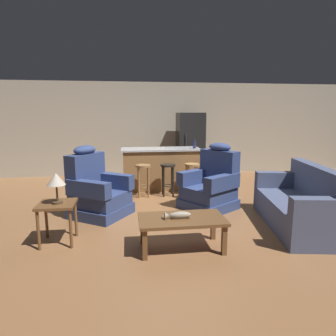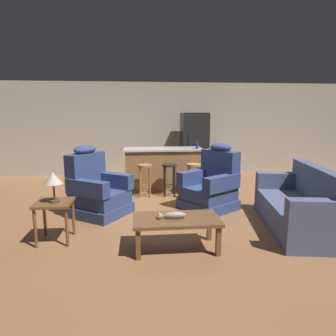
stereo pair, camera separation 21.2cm
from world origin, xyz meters
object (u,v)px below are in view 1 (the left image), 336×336
object	(u,v)px
couch	(301,205)
bar_stool_left	(143,175)
refrigerator	(190,145)
bottle_tall_green	(194,145)
fish_figurine	(178,215)
end_table	(57,210)
table_lamp	(56,181)
coffee_table	(182,222)
recliner_near_island	(211,185)
bar_stool_middle	(168,174)
recliner_near_lamp	(97,191)
bar_stool_right	(192,173)
kitchen_island	(161,168)

from	to	relation	value
couch	bar_stool_left	distance (m)	3.10
refrigerator	bottle_tall_green	world-z (taller)	refrigerator
fish_figurine	end_table	bearing A→B (deg)	164.57
table_lamp	coffee_table	bearing A→B (deg)	-13.72
recliner_near_island	table_lamp	size ratio (longest dim) A/B	2.93
coffee_table	recliner_near_island	size ratio (longest dim) A/B	0.92
table_lamp	bottle_tall_green	bearing A→B (deg)	47.48
couch	bar_stool_left	size ratio (longest dim) A/B	2.96
bar_stool_middle	refrigerator	bearing A→B (deg)	64.65
coffee_table	table_lamp	bearing A→B (deg)	166.28
fish_figurine	end_table	size ratio (longest dim) A/B	0.61
bar_stool_left	bottle_tall_green	distance (m)	1.42
bar_stool_left	bar_stool_middle	world-z (taller)	same
recliner_near_island	bottle_tall_green	xyz separation A→B (m)	(-0.00, 1.43, 0.61)
fish_figurine	bar_stool_middle	world-z (taller)	bar_stool_middle
recliner_near_island	bottle_tall_green	bearing A→B (deg)	-123.98
recliner_near_island	bar_stool_left	distance (m)	1.53
recliner_near_lamp	refrigerator	size ratio (longest dim) A/B	0.68
table_lamp	bar_stool_right	world-z (taller)	table_lamp
coffee_table	bottle_tall_green	size ratio (longest dim) A/B	4.76
couch	end_table	bearing A→B (deg)	11.55
end_table	table_lamp	xyz separation A→B (m)	(0.02, -0.02, 0.41)
couch	recliner_near_lamp	distance (m)	3.32
bar_stool_right	refrigerator	bearing A→B (deg)	79.28
fish_figurine	bar_stool_middle	xyz separation A→B (m)	(0.23, 2.60, 0.01)
recliner_near_island	couch	bearing A→B (deg)	100.52
refrigerator	kitchen_island	bearing A→B (deg)	-128.36
refrigerator	bottle_tall_green	distance (m)	1.36
end_table	fish_figurine	bearing A→B (deg)	-15.43
refrigerator	bottle_tall_green	xyz separation A→B (m)	(-0.19, -1.33, 0.16)
fish_figurine	end_table	xyz separation A→B (m)	(-1.56, 0.43, -0.00)
bottle_tall_green	couch	bearing A→B (deg)	-66.57
table_lamp	bar_stool_left	xyz separation A→B (m)	(1.26, 2.18, -0.40)
recliner_near_island	bar_stool_right	distance (m)	0.95
kitchen_island	bar_stool_left	world-z (taller)	kitchen_island
end_table	recliner_near_lamp	bearing A→B (deg)	69.29
coffee_table	bottle_tall_green	xyz separation A→B (m)	(0.86, 3.07, 0.67)
coffee_table	recliner_near_island	world-z (taller)	recliner_near_island
coffee_table	bottle_tall_green	distance (m)	3.26
recliner_near_island	kitchen_island	size ratio (longest dim) A/B	0.67
kitchen_island	end_table	bearing A→B (deg)	-121.47
couch	bar_stool_right	bearing A→B (deg)	-48.50
coffee_table	bar_stool_left	size ratio (longest dim) A/B	1.62
recliner_near_island	kitchen_island	distance (m)	1.74
bar_stool_left	recliner_near_lamp	bearing A→B (deg)	-128.72
recliner_near_island	table_lamp	distance (m)	2.79
fish_figurine	table_lamp	world-z (taller)	table_lamp
couch	bottle_tall_green	bearing A→B (deg)	-56.68
kitchen_island	couch	bearing A→B (deg)	-55.18
refrigerator	bar_stool_right	bearing A→B (deg)	-100.72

